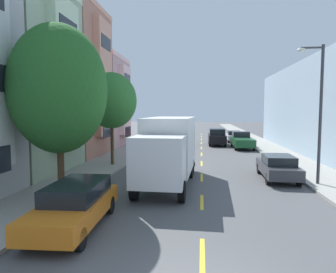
{
  "coord_description": "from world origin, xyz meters",
  "views": [
    {
      "loc": [
        -0.07,
        -6.13,
        3.94
      ],
      "look_at": [
        -2.75,
        18.57,
        1.9
      ],
      "focal_mm": 32.63,
      "sensor_mm": 36.0,
      "label": 1
    }
  ],
  "objects_px": {
    "street_lamp": "(318,105)",
    "parked_hatchback_red": "(160,141)",
    "parked_sedan_white": "(234,136)",
    "parked_pickup_forest": "(242,141)",
    "parked_wagon_orange": "(75,204)",
    "street_tree_second": "(111,101)",
    "delivery_box_truck": "(169,147)",
    "parked_pickup_navy": "(179,128)",
    "street_tree_nearest": "(59,89)",
    "parked_sedan_burgundy": "(173,132)",
    "parked_sedan_charcoal": "(278,167)",
    "parked_wagon_champagne": "(169,135)",
    "parked_hatchback_silver": "(151,148)",
    "moving_black_sedan": "(217,137)"
  },
  "relations": [
    {
      "from": "parked_sedan_charcoal",
      "to": "parked_wagon_champagne",
      "type": "relative_size",
      "value": 0.97
    },
    {
      "from": "parked_wagon_orange",
      "to": "parked_pickup_navy",
      "type": "height_order",
      "value": "parked_pickup_navy"
    },
    {
      "from": "parked_sedan_white",
      "to": "street_tree_second",
      "type": "bearing_deg",
      "value": -118.95
    },
    {
      "from": "parked_wagon_orange",
      "to": "parked_pickup_forest",
      "type": "distance_m",
      "value": 25.06
    },
    {
      "from": "parked_sedan_charcoal",
      "to": "parked_pickup_forest",
      "type": "distance_m",
      "value": 15.2
    },
    {
      "from": "street_tree_second",
      "to": "parked_wagon_orange",
      "type": "xyz_separation_m",
      "value": [
        2.09,
        -11.44,
        -3.91
      ]
    },
    {
      "from": "parked_wagon_champagne",
      "to": "parked_hatchback_silver",
      "type": "height_order",
      "value": "same"
    },
    {
      "from": "street_lamp",
      "to": "parked_pickup_navy",
      "type": "relative_size",
      "value": 1.35
    },
    {
      "from": "street_tree_nearest",
      "to": "moving_black_sedan",
      "type": "relative_size",
      "value": 1.6
    },
    {
      "from": "street_tree_nearest",
      "to": "parked_sedan_white",
      "type": "height_order",
      "value": "street_tree_nearest"
    },
    {
      "from": "street_lamp",
      "to": "moving_black_sedan",
      "type": "relative_size",
      "value": 1.5
    },
    {
      "from": "street_tree_second",
      "to": "parked_sedan_white",
      "type": "distance_m",
      "value": 22.26
    },
    {
      "from": "street_tree_nearest",
      "to": "parked_pickup_forest",
      "type": "height_order",
      "value": "street_tree_nearest"
    },
    {
      "from": "parked_sedan_white",
      "to": "parked_wagon_orange",
      "type": "bearing_deg",
      "value": -105.54
    },
    {
      "from": "parked_pickup_forest",
      "to": "parked_wagon_orange",
      "type": "bearing_deg",
      "value": -110.15
    },
    {
      "from": "parked_sedan_burgundy",
      "to": "parked_sedan_white",
      "type": "bearing_deg",
      "value": -41.08
    },
    {
      "from": "street_lamp",
      "to": "parked_hatchback_red",
      "type": "distance_m",
      "value": 18.92
    },
    {
      "from": "parked_hatchback_red",
      "to": "street_tree_nearest",
      "type": "bearing_deg",
      "value": -95.98
    },
    {
      "from": "parked_sedan_charcoal",
      "to": "parked_wagon_champagne",
      "type": "distance_m",
      "value": 23.62
    },
    {
      "from": "parked_wagon_orange",
      "to": "street_tree_second",
      "type": "bearing_deg",
      "value": 100.37
    },
    {
      "from": "street_tree_nearest",
      "to": "parked_sedan_white",
      "type": "xyz_separation_m",
      "value": [
        10.6,
        27.23,
        -4.18
      ]
    },
    {
      "from": "parked_hatchback_silver",
      "to": "delivery_box_truck",
      "type": "bearing_deg",
      "value": -74.93
    },
    {
      "from": "parked_wagon_orange",
      "to": "parked_sedan_burgundy",
      "type": "height_order",
      "value": "parked_wagon_orange"
    },
    {
      "from": "parked_sedan_white",
      "to": "parked_wagon_champagne",
      "type": "height_order",
      "value": "parked_wagon_champagne"
    },
    {
      "from": "parked_sedan_charcoal",
      "to": "parked_hatchback_red",
      "type": "bearing_deg",
      "value": 122.16
    },
    {
      "from": "parked_sedan_white",
      "to": "parked_hatchback_red",
      "type": "bearing_deg",
      "value": -136.16
    },
    {
      "from": "street_lamp",
      "to": "parked_sedan_charcoal",
      "type": "bearing_deg",
      "value": 137.66
    },
    {
      "from": "delivery_box_truck",
      "to": "parked_pickup_navy",
      "type": "xyz_separation_m",
      "value": [
        -2.57,
        41.93,
        -1.19
      ]
    },
    {
      "from": "street_tree_nearest",
      "to": "delivery_box_truck",
      "type": "bearing_deg",
      "value": 35.86
    },
    {
      "from": "parked_sedan_charcoal",
      "to": "street_tree_second",
      "type": "bearing_deg",
      "value": 163.94
    },
    {
      "from": "delivery_box_truck",
      "to": "parked_sedan_burgundy",
      "type": "xyz_separation_m",
      "value": [
        -2.6,
        31.39,
        -1.27
      ]
    },
    {
      "from": "street_tree_nearest",
      "to": "parked_pickup_forest",
      "type": "xyz_separation_m",
      "value": [
        10.73,
        20.15,
        -4.1
      ]
    },
    {
      "from": "delivery_box_truck",
      "to": "parked_hatchback_silver",
      "type": "relative_size",
      "value": 2.04
    },
    {
      "from": "delivery_box_truck",
      "to": "parked_hatchback_red",
      "type": "xyz_separation_m",
      "value": [
        -2.63,
        15.62,
        -1.26
      ]
    },
    {
      "from": "street_tree_second",
      "to": "parked_wagon_orange",
      "type": "height_order",
      "value": "street_tree_second"
    },
    {
      "from": "street_lamp",
      "to": "parked_hatchback_red",
      "type": "height_order",
      "value": "street_lamp"
    },
    {
      "from": "street_tree_nearest",
      "to": "parked_pickup_navy",
      "type": "xyz_separation_m",
      "value": [
        2.04,
        45.27,
        -4.1
      ]
    },
    {
      "from": "parked_sedan_white",
      "to": "parked_pickup_forest",
      "type": "bearing_deg",
      "value": -89.01
    },
    {
      "from": "parked_hatchback_silver",
      "to": "moving_black_sedan",
      "type": "xyz_separation_m",
      "value": [
        6.29,
        9.68,
        0.23
      ]
    },
    {
      "from": "parked_sedan_white",
      "to": "parked_hatchback_silver",
      "type": "bearing_deg",
      "value": -122.12
    },
    {
      "from": "parked_sedan_charcoal",
      "to": "parked_wagon_champagne",
      "type": "xyz_separation_m",
      "value": [
        -8.71,
        21.96,
        0.05
      ]
    },
    {
      "from": "parked_pickup_navy",
      "to": "parked_hatchback_silver",
      "type": "relative_size",
      "value": 1.32
    },
    {
      "from": "parked_wagon_champagne",
      "to": "street_tree_second",
      "type": "bearing_deg",
      "value": -96.28
    },
    {
      "from": "parked_sedan_burgundy",
      "to": "parked_pickup_navy",
      "type": "bearing_deg",
      "value": 89.84
    },
    {
      "from": "street_tree_second",
      "to": "parked_wagon_champagne",
      "type": "height_order",
      "value": "street_tree_second"
    },
    {
      "from": "street_tree_nearest",
      "to": "parked_sedan_white",
      "type": "bearing_deg",
      "value": 68.72
    },
    {
      "from": "parked_wagon_orange",
      "to": "moving_black_sedan",
      "type": "bearing_deg",
      "value": 76.99
    },
    {
      "from": "parked_wagon_champagne",
      "to": "parked_wagon_orange",
      "type": "bearing_deg",
      "value": -89.97
    },
    {
      "from": "parked_wagon_orange",
      "to": "parked_sedan_charcoal",
      "type": "distance_m",
      "value": 12.04
    },
    {
      "from": "parked_hatchback_red",
      "to": "parked_sedan_white",
      "type": "distance_m",
      "value": 11.95
    }
  ]
}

